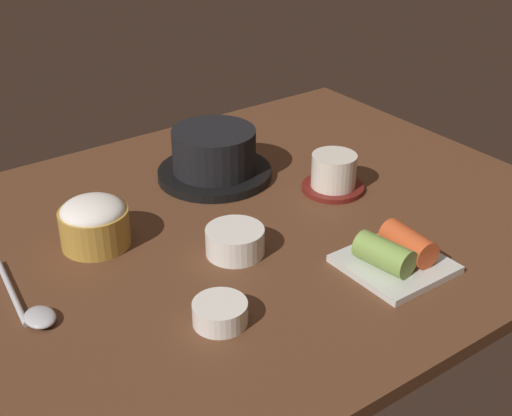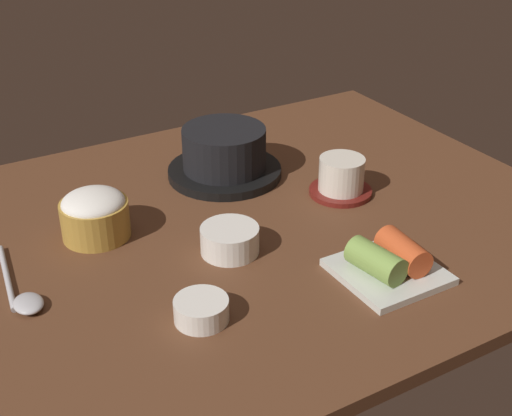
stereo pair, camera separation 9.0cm
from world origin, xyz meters
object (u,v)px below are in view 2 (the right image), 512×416
(side_bowl_near, at_px, (201,309))
(stone_pot, at_px, (224,154))
(tea_cup_with_saucer, at_px, (341,177))
(spoon, at_px, (21,295))
(kimchi_plate, at_px, (389,263))
(rice_bowl, at_px, (95,214))
(banchan_cup_center, at_px, (230,239))

(side_bowl_near, bearing_deg, stone_pot, 57.93)
(tea_cup_with_saucer, bearing_deg, spoon, -176.85)
(stone_pot, distance_m, kimchi_plate, 0.37)
(side_bowl_near, bearing_deg, kimchi_plate, -8.65)
(rice_bowl, relative_size, tea_cup_with_saucer, 0.97)
(kimchi_plate, bearing_deg, tea_cup_with_saucer, 69.31)
(tea_cup_with_saucer, distance_m, spoon, 0.51)
(tea_cup_with_saucer, relative_size, kimchi_plate, 0.78)
(rice_bowl, relative_size, side_bowl_near, 1.46)
(rice_bowl, xyz_separation_m, spoon, (-0.13, -0.10, -0.03))
(rice_bowl, relative_size, kimchi_plate, 0.76)
(stone_pot, xyz_separation_m, rice_bowl, (-0.25, -0.08, -0.00))
(tea_cup_with_saucer, height_order, kimchi_plate, tea_cup_with_saucer)
(rice_bowl, height_order, banchan_cup_center, rice_bowl)
(rice_bowl, height_order, tea_cup_with_saucer, rice_bowl)
(kimchi_plate, relative_size, spoon, 0.73)
(tea_cup_with_saucer, xyz_separation_m, spoon, (-0.51, -0.03, -0.02))
(spoon, bearing_deg, banchan_cup_center, -7.12)
(banchan_cup_center, distance_m, kimchi_plate, 0.22)
(spoon, bearing_deg, kimchi_plate, -23.77)
(rice_bowl, height_order, spoon, rice_bowl)
(tea_cup_with_saucer, xyz_separation_m, side_bowl_near, (-0.33, -0.18, -0.01))
(rice_bowl, bearing_deg, tea_cup_with_saucer, -10.57)
(rice_bowl, xyz_separation_m, kimchi_plate, (0.30, -0.29, -0.02))
(kimchi_plate, distance_m, spoon, 0.47)
(banchan_cup_center, bearing_deg, rice_bowl, 137.34)
(rice_bowl, bearing_deg, stone_pot, 17.67)
(tea_cup_with_saucer, distance_m, banchan_cup_center, 0.24)
(side_bowl_near, relative_size, spoon, 0.38)
(rice_bowl, height_order, side_bowl_near, rice_bowl)
(stone_pot, height_order, tea_cup_with_saucer, stone_pot)
(kimchi_plate, bearing_deg, banchan_cup_center, 134.59)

